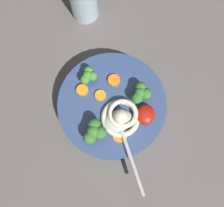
{
  "coord_description": "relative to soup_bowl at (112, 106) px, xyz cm",
  "views": [
    {
      "loc": [
        -9.25,
        -0.63,
        60.91
      ],
      "look_at": [
        2.87,
        1.08,
        9.41
      ],
      "focal_mm": 41.24,
      "sensor_mm": 36.0,
      "label": 1
    }
  ],
  "objects": [
    {
      "name": "table_slab",
      "position": [
        -2.87,
        -1.08,
        -4.79
      ],
      "size": [
        112.59,
        112.59,
        4.26
      ],
      "primitive_type": "cube",
      "color": "#5B5651",
      "rests_on": "ground"
    },
    {
      "name": "carrot_slice_extra_b",
      "position": [
        1.87,
        6.47,
        2.86
      ],
      "size": [
        2.44,
        2.44,
        0.74
      ],
      "primitive_type": "cylinder",
      "color": "orange",
      "rests_on": "soup_bowl"
    },
    {
      "name": "carrot_slice_near_spoon",
      "position": [
        -6.3,
        -2.49,
        2.7
      ],
      "size": [
        2.95,
        2.95,
        0.43
      ],
      "primitive_type": "cylinder",
      "color": "orange",
      "rests_on": "soup_bowl"
    },
    {
      "name": "carrot_slice_extra_a",
      "position": [
        4.91,
        0.28,
        2.83
      ],
      "size": [
        2.59,
        2.59,
        0.68
      ],
      "primitive_type": "cylinder",
      "color": "orange",
      "rests_on": "soup_bowl"
    },
    {
      "name": "soup_bowl",
      "position": [
        0.0,
        0.0,
        0.0
      ],
      "size": [
        22.67,
        22.67,
        5.15
      ],
      "color": "#334775",
      "rests_on": "table_slab"
    },
    {
      "name": "carrot_slice_beside_chili",
      "position": [
        1.3,
        2.6,
        2.76
      ],
      "size": [
        2.33,
        2.33,
        0.53
      ],
      "primitive_type": "cylinder",
      "color": "orange",
      "rests_on": "soup_bowl"
    },
    {
      "name": "chili_sauce_dollop",
      "position": [
        -1.54,
        -6.99,
        3.43
      ],
      "size": [
        4.2,
        3.78,
        1.89
      ],
      "primitive_type": "ellipsoid",
      "color": "#B2190F",
      "rests_on": "soup_bowl"
    },
    {
      "name": "broccoli_floret_far",
      "position": [
        2.4,
        -5.44,
        4.76
      ],
      "size": [
        4.59,
        3.95,
        3.63
      ],
      "color": "#7A9E60",
      "rests_on": "soup_bowl"
    },
    {
      "name": "soup_spoon",
      "position": [
        -4.81,
        -2.36,
        3.29
      ],
      "size": [
        16.94,
        10.64,
        1.6
      ],
      "rotation": [
        0.0,
        0.0,
        3.6
      ],
      "color": "#B7B7BC",
      "rests_on": "soup_bowl"
    },
    {
      "name": "broccoli_floret_left",
      "position": [
        -6.53,
        2.5,
        5.04
      ],
      "size": [
        5.15,
        4.43,
        4.07
      ],
      "color": "#7A9E60",
      "rests_on": "soup_bowl"
    },
    {
      "name": "broccoli_floret_front",
      "position": [
        4.68,
        5.51,
        4.45
      ],
      "size": [
        3.95,
        3.4,
        3.12
      ],
      "color": "#7A9E60",
      "rests_on": "soup_bowl"
    },
    {
      "name": "noodle_pile",
      "position": [
        -2.45,
        -2.23,
        3.58
      ],
      "size": [
        8.71,
        8.54,
        3.5
      ],
      "color": "beige",
      "rests_on": "soup_bowl"
    }
  ]
}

